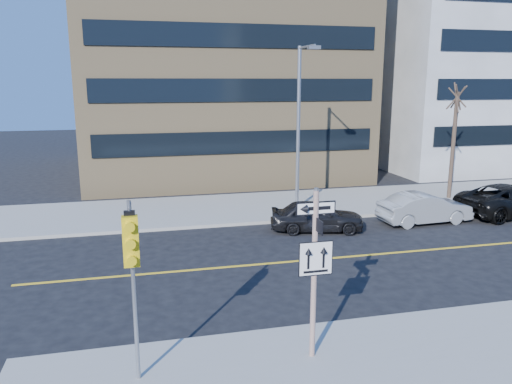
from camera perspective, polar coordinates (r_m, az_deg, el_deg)
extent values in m
plane|color=black|center=(14.66, 3.01, -13.78)|extent=(120.00, 120.00, 0.00)
cylinder|color=beige|center=(11.61, 6.65, -9.52)|extent=(0.13, 0.13, 4.00)
cylinder|color=gray|center=(11.01, 6.91, 0.32)|extent=(0.10, 0.10, 0.06)
cube|color=black|center=(11.11, 6.85, -1.85)|extent=(0.92, 0.03, 0.30)
cube|color=black|center=(11.20, 6.81, -3.58)|extent=(0.03, 0.92, 0.30)
cube|color=white|center=(11.38, 6.85, -7.57)|extent=(0.80, 0.03, 0.80)
cylinder|color=gray|center=(10.99, -13.77, -11.13)|extent=(0.09, 0.09, 4.00)
cube|color=yellow|center=(10.38, -14.11, -5.48)|extent=(0.32, 0.22, 1.05)
sphere|color=#8C0705|center=(10.16, -14.22, -3.81)|extent=(0.17, 0.17, 0.17)
sphere|color=black|center=(10.27, -14.12, -5.68)|extent=(0.17, 0.17, 0.17)
sphere|color=black|center=(10.38, -14.02, -7.52)|extent=(0.17, 0.17, 0.17)
imported|color=black|center=(22.19, 6.96, -2.71)|extent=(2.52, 4.33, 1.39)
imported|color=gray|center=(24.53, 18.72, -1.76)|extent=(1.73, 4.42, 1.43)
imported|color=black|center=(27.67, 27.15, -0.81)|extent=(3.23, 5.81, 1.54)
cylinder|color=gray|center=(24.95, 4.85, 7.10)|extent=(0.18, 0.18, 8.00)
cylinder|color=gray|center=(23.94, 5.80, 16.21)|extent=(0.10, 2.20, 0.10)
cube|color=gray|center=(22.99, 6.64, 16.09)|extent=(0.55, 0.30, 0.16)
cylinder|color=#3C2F23|center=(29.39, 21.60, 4.93)|extent=(0.22, 0.22, 5.80)
cube|color=#A2865A|center=(38.11, -4.85, 16.27)|extent=(18.00, 18.00, 18.00)
cube|color=#989B9D|center=(45.94, 24.44, 12.71)|extent=(20.00, 16.00, 15.00)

